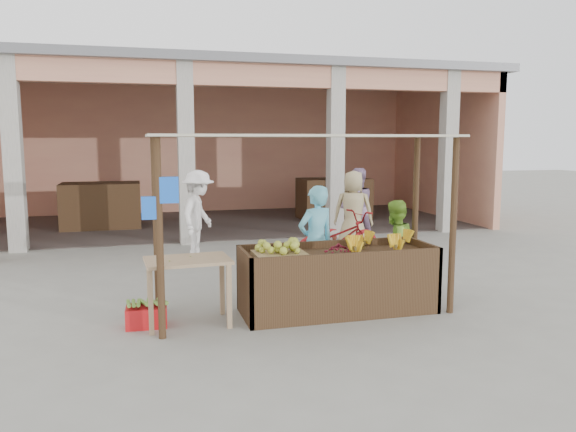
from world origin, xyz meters
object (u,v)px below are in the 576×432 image
object	(u,v)px
motorcycle	(338,239)
vendor_green	(394,244)
fruit_stall	(338,283)
vendor_blue	(316,238)
side_table	(188,270)
red_crate	(147,316)

from	to	relation	value
motorcycle	vendor_green	bearing A→B (deg)	169.06
fruit_stall	vendor_blue	world-z (taller)	vendor_blue
motorcycle	fruit_stall	bearing A→B (deg)	139.07
side_table	red_crate	distance (m)	0.77
red_crate	vendor_green	bearing A→B (deg)	13.65
fruit_stall	side_table	xyz separation A→B (m)	(-2.00, 0.00, 0.30)
fruit_stall	motorcycle	distance (m)	2.60
fruit_stall	red_crate	distance (m)	2.53
fruit_stall	side_table	bearing A→B (deg)	179.99
red_crate	vendor_green	distance (m)	3.82
fruit_stall	red_crate	world-z (taller)	fruit_stall
vendor_green	motorcycle	xyz separation A→B (m)	(-0.30, 1.70, -0.21)
vendor_blue	vendor_green	size ratio (longest dim) A/B	1.19
red_crate	motorcycle	world-z (taller)	motorcycle
vendor_green	fruit_stall	bearing A→B (deg)	6.48
fruit_stall	vendor_green	world-z (taller)	vendor_green
fruit_stall	vendor_green	xyz separation A→B (m)	(1.19, 0.74, 0.34)
vendor_blue	motorcycle	world-z (taller)	vendor_blue
red_crate	vendor_green	size ratio (longest dim) A/B	0.33
vendor_green	vendor_blue	bearing A→B (deg)	-27.11
side_table	vendor_blue	size ratio (longest dim) A/B	0.61
fruit_stall	red_crate	size ratio (longest dim) A/B	5.23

